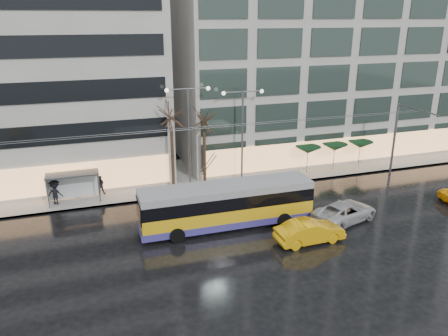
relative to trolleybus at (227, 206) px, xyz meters
name	(u,v)px	position (x,y,z in m)	size (l,w,h in m)	color
ground	(201,248)	(-2.71, -2.50, -1.61)	(140.00, 140.00, 0.00)	black
sidewalk	(182,176)	(-0.71, 11.50, -1.54)	(80.00, 10.00, 0.15)	gray
kerb	(195,194)	(-0.71, 6.55, -1.54)	(80.00, 0.10, 0.15)	slate
building_right	(319,37)	(16.29, 16.50, 11.04)	(32.00, 14.00, 25.00)	#9D9A96
trolleybus	(227,206)	(0.00, 0.00, 0.00)	(12.91, 5.10, 5.97)	gold
catenary	(186,153)	(-1.71, 5.44, 2.64)	(42.24, 5.12, 7.00)	#595B60
bus_shelter	(68,181)	(-11.10, 8.19, 0.35)	(4.20, 1.60, 2.51)	#595B60
street_lamp_near	(189,124)	(-0.71, 8.30, 4.38)	(3.96, 0.36, 9.03)	#595B60
street_lamp_far	(242,123)	(4.29, 8.30, 4.10)	(3.96, 0.36, 8.53)	#595B60
tree_a	(171,112)	(-2.21, 8.50, 5.47)	(3.20, 3.20, 8.40)	black
tree_b	(204,117)	(0.79, 8.70, 4.78)	(3.20, 3.20, 7.70)	black
parasol_a	(308,150)	(11.29, 8.50, 0.83)	(2.50, 2.50, 2.65)	#595B60
parasol_b	(335,147)	(14.29, 8.50, 0.83)	(2.50, 2.50, 2.65)	#595B60
parasol_c	(360,145)	(17.29, 8.50, 0.83)	(2.50, 2.50, 2.65)	#595B60
taxi_b	(310,231)	(4.67, -4.08, -0.81)	(1.70, 4.88, 1.61)	#F3AD0C
sedan_silver	(345,212)	(8.84, -1.98, -0.86)	(2.52, 5.46, 1.52)	#B1B2B6
pedestrian_a	(76,181)	(-10.51, 8.84, 0.02)	(0.98, 1.00, 2.19)	black
pedestrian_b	(100,185)	(-8.58, 9.09, -0.62)	(0.86, 0.69, 1.68)	black
pedestrian_c	(55,191)	(-12.18, 7.97, -0.33)	(1.41, 1.11, 2.11)	black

